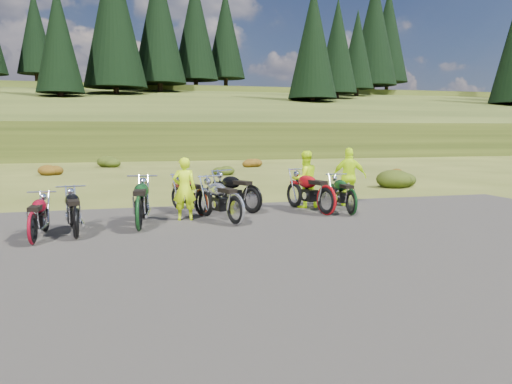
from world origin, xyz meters
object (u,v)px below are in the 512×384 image
object	(u,v)px
motorcycle_0	(76,241)
motorcycle_3	(236,227)
person_middle	(184,190)
motorcycle_7	(351,216)

from	to	relation	value
motorcycle_0	motorcycle_3	bearing A→B (deg)	-88.49
motorcycle_0	person_middle	distance (m)	3.10
motorcycle_0	motorcycle_3	world-z (taller)	motorcycle_3
motorcycle_3	motorcycle_7	xyz separation A→B (m)	(3.32, 0.60, 0.00)
person_middle	motorcycle_0	bearing A→B (deg)	40.06
motorcycle_0	person_middle	xyz separation A→B (m)	(2.48, 1.67, 0.80)
motorcycle_3	motorcycle_7	size ratio (longest dim) A/B	1.08
motorcycle_7	person_middle	bearing A→B (deg)	86.87
motorcycle_3	motorcycle_0	bearing A→B (deg)	80.06
motorcycle_3	person_middle	world-z (taller)	person_middle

